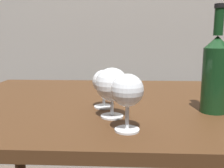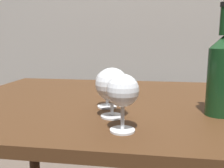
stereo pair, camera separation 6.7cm
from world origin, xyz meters
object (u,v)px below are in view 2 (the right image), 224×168
at_px(wine_bottle, 221,74).
at_px(wine_glass_pinot, 107,82).
at_px(wine_glass_cabernet, 123,92).
at_px(wine_glass_port, 112,86).

bearing_deg(wine_bottle, wine_glass_pinot, 173.69).
relative_size(wine_glass_cabernet, wine_glass_pinot, 1.13).
relative_size(wine_glass_cabernet, wine_glass_port, 0.98).
distance_m(wine_glass_cabernet, wine_bottle, 0.31).
bearing_deg(wine_bottle, wine_glass_port, -168.03).
bearing_deg(wine_glass_pinot, wine_bottle, -6.31).
distance_m(wine_glass_port, wine_bottle, 0.30).
relative_size(wine_glass_pinot, wine_bottle, 0.39).
bearing_deg(wine_bottle, wine_glass_cabernet, -146.74).
xyz_separation_m(wine_glass_cabernet, wine_bottle, (0.25, 0.17, 0.03)).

